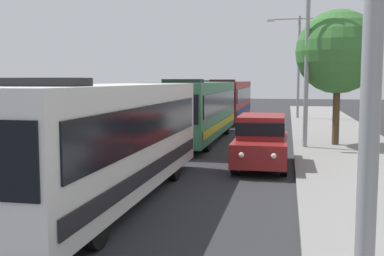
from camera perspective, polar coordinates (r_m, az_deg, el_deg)
name	(u,v)px	position (r m, az deg, el deg)	size (l,w,h in m)	color
bus_lead	(105,138)	(12.27, -10.53, -1.15)	(2.58, 10.64, 3.21)	silver
bus_second_in_line	(198,108)	(24.40, 0.69, 2.39)	(2.58, 11.65, 3.21)	#33724C
bus_middle	(229,99)	(37.27, 4.49, 3.57)	(2.58, 12.13, 3.21)	maroon
white_suv	(262,139)	(17.18, 8.48, -1.34)	(1.86, 4.62, 1.90)	maroon
box_truck_oncoming	(196,97)	(41.14, 0.50, 3.82)	(2.35, 7.18, 3.15)	white
streetlamp_mid	(307,40)	(21.71, 13.88, 10.39)	(6.35, 0.28, 7.71)	gray
streetlamp_far	(299,57)	(38.44, 12.90, 8.49)	(5.04, 0.28, 8.03)	gray
roadside_tree	(338,52)	(22.84, 17.37, 8.83)	(3.86, 3.86, 6.25)	#4C3823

